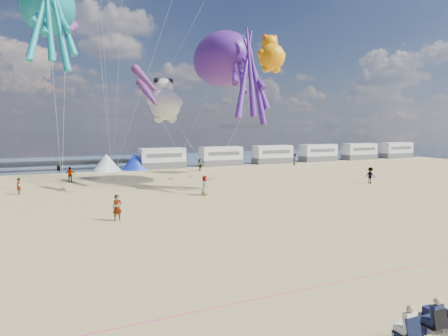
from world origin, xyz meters
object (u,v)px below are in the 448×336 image
(kite_octopus_teal, at_px, (48,7))
(kite_octopus_purple, at_px, (222,59))
(tent_white, at_px, (106,162))
(tent_blue, at_px, (135,161))
(windsock_right, at_px, (145,79))
(motorhome_2, at_px, (272,155))
(beachgoer_4, at_px, (200,165))
(motorhome_1, at_px, (221,156))
(kite_teddy_orange, at_px, (272,57))
(windsock_mid, at_px, (148,93))
(cooler_navy, at_px, (429,311))
(sandbag_e, at_px, (112,179))
(beachgoer_6, at_px, (205,185))
(motorhome_5, at_px, (396,150))
(beachgoer_3, at_px, (70,175))
(sandbag_b, at_px, (171,178))
(beachgoer_5, at_px, (18,186))
(kite_panda, at_px, (165,104))
(motorhome_4, at_px, (359,151))
(windsock_left, at_px, (66,30))
(standing_person, at_px, (117,208))
(motorhome_0, at_px, (162,158))
(motorhome_3, at_px, (318,153))
(sandbag_a, at_px, (62,189))
(beachgoer_2, at_px, (370,175))
(sandbag_c, at_px, (211,179))

(kite_octopus_teal, xyz_separation_m, kite_octopus_purple, (17.34, -0.12, -3.42))
(tent_white, relative_size, tent_blue, 1.00)
(kite_octopus_teal, xyz_separation_m, windsock_right, (7.90, -3.50, -6.38))
(motorhome_2, xyz_separation_m, beachgoer_4, (-14.93, -4.93, -0.68))
(motorhome_1, xyz_separation_m, kite_teddy_orange, (1.33, -12.67, 13.43))
(motorhome_2, bearing_deg, windsock_mid, -148.43)
(cooler_navy, distance_m, sandbag_e, 38.65)
(motorhome_2, distance_m, kite_octopus_purple, 26.44)
(beachgoer_6, relative_size, windsock_mid, 0.29)
(motorhome_5, distance_m, beachgoer_3, 61.76)
(kite_teddy_orange, bearing_deg, beachgoer_6, -131.10)
(beachgoer_4, height_order, sandbag_b, beachgoer_4)
(motorhome_1, distance_m, beachgoer_5, 32.26)
(tent_white, distance_m, cooler_navy, 48.56)
(kite_panda, relative_size, windsock_mid, 0.99)
(beachgoer_3, relative_size, sandbag_b, 3.50)
(motorhome_4, height_order, windsock_left, windsock_left)
(standing_person, xyz_separation_m, kite_octopus_purple, (14.09, 14.03, 12.63))
(motorhome_4, xyz_separation_m, cooler_navy, (-42.92, -48.45, -1.35))
(motorhome_0, bearing_deg, kite_octopus_purple, -82.40)
(kite_panda, bearing_deg, motorhome_3, 25.27)
(tent_blue, relative_size, windsock_mid, 0.65)
(motorhome_5, xyz_separation_m, beachgoer_4, (-43.43, -4.93, -0.68))
(beachgoer_4, relative_size, windsock_right, 0.32)
(kite_panda, xyz_separation_m, windsock_mid, (-2.67, -2.65, 0.99))
(motorhome_3, height_order, tent_blue, motorhome_3)
(standing_person, height_order, sandbag_a, standing_person)
(beachgoer_6, bearing_deg, sandbag_a, 103.95)
(motorhome_1, bearing_deg, beachgoer_3, -156.19)
(motorhome_4, height_order, beachgoer_2, motorhome_4)
(kite_octopus_teal, bearing_deg, windsock_right, -31.50)
(motorhome_1, distance_m, tent_white, 17.50)
(sandbag_a, bearing_deg, beachgoer_5, -167.28)
(motorhome_3, distance_m, kite_panda, 34.85)
(motorhome_0, height_order, kite_panda, kite_panda)
(sandbag_b, relative_size, kite_octopus_teal, 0.04)
(sandbag_c, relative_size, windsock_right, 0.10)
(cooler_navy, bearing_deg, beachgoer_5, 112.62)
(windsock_left, bearing_deg, beachgoer_3, 106.78)
(standing_person, distance_m, sandbag_a, 15.25)
(motorhome_1, distance_m, windsock_mid, 23.14)
(kite_teddy_orange, xyz_separation_m, windsock_left, (-24.25, -0.09, 0.95))
(sandbag_a, relative_size, sandbag_b, 1.00)
(tent_white, bearing_deg, windsock_left, -113.03)
(motorhome_0, height_order, kite_octopus_purple, kite_octopus_purple)
(motorhome_2, distance_m, motorhome_4, 19.00)
(cooler_navy, relative_size, windsock_mid, 0.06)
(sandbag_b, distance_m, kite_octopus_teal, 21.43)
(tent_white, relative_size, beachgoer_6, 2.25)
(motorhome_5, xyz_separation_m, kite_teddy_orange, (-36.67, -12.67, 13.43))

